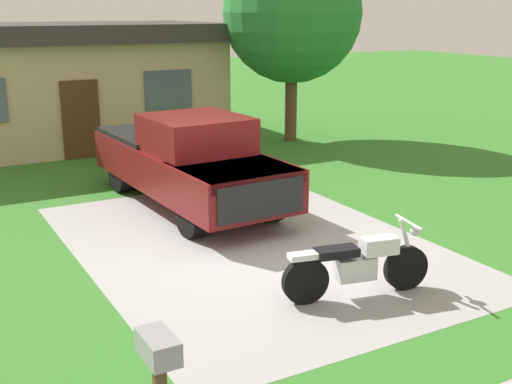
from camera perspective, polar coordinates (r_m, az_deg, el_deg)
name	(u,v)px	position (r m, az deg, el deg)	size (l,w,h in m)	color
ground_plane	(251,245)	(11.23, -0.46, -4.63)	(80.00, 80.00, 0.00)	#347728
driveway_pad	(251,244)	(11.23, -0.46, -4.61)	(5.59, 7.74, 0.01)	#A1A1A1
motorcycle	(358,265)	(9.24, 8.95, -6.30)	(2.19, 0.80, 1.09)	black
pickup_truck	(187,159)	(13.34, -6.09, 2.87)	(2.25, 5.71, 1.90)	black
mailbox	(159,365)	(5.82, -8.49, -14.75)	(0.26, 0.48, 1.26)	#4C3823
shade_tree	(292,13)	(19.72, 3.20, 15.41)	(4.10, 4.10, 5.86)	brown
neighbor_house	(57,83)	(20.43, -17.03, 9.13)	(9.60, 5.60, 3.50)	tan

